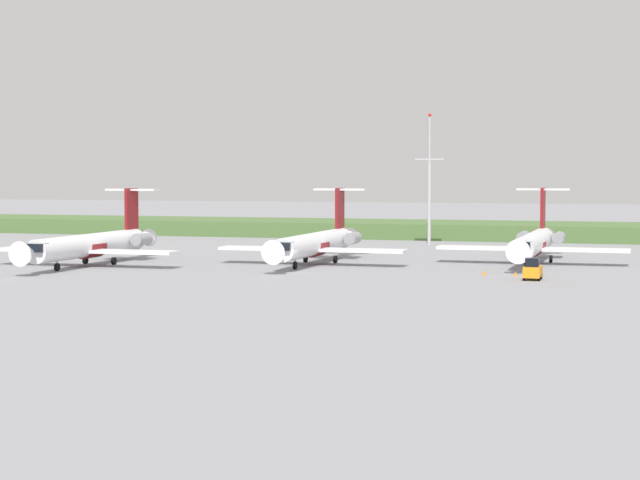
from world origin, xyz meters
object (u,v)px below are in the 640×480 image
Objects in this scene: regional_jet_nearest at (92,244)px; safety_cone_mid_marker at (516,274)px; regional_jet_second at (316,243)px; baggage_tug at (533,270)px; safety_cone_front_marker at (484,273)px; antenna_mast at (429,190)px; regional_jet_third at (534,242)px.

regional_jet_nearest reaches higher than safety_cone_mid_marker.
baggage_tug is at bearing -25.13° from regional_jet_second.
regional_jet_nearest reaches higher than safety_cone_front_marker.
regional_jet_nearest is at bearing -123.00° from antenna_mast.
regional_jet_second reaches higher than safety_cone_front_marker.
baggage_tug is 5.82× the size of safety_cone_mid_marker.
regional_jet_third is (49.66, 18.58, 0.00)m from regional_jet_nearest.
regional_jet_third is 18.18m from safety_cone_front_marker.
antenna_mast is 49.87m from safety_cone_front_marker.
regional_jet_second is 1.56× the size of antenna_mast.
antenna_mast is at bearing 80.58° from regional_jet_second.
safety_cone_front_marker is at bearing 146.75° from baggage_tug.
antenna_mast is (6.24, 37.64, 5.76)m from regional_jet_second.
baggage_tug is at bearing -57.29° from safety_cone_mid_marker.
regional_jet_nearest is 1.56× the size of antenna_mast.
antenna_mast is 6.20× the size of baggage_tug.
regional_jet_second is at bearing 22.00° from regional_jet_nearest.
safety_cone_front_marker is (21.64, -9.11, -2.26)m from regional_jet_second.
baggage_tug is (27.20, -12.76, -1.53)m from regional_jet_second.
safety_cone_front_marker is at bearing -100.70° from regional_jet_third.
safety_cone_front_marker is (-5.57, 3.65, -0.73)m from baggage_tug.
regional_jet_nearest is at bearing -159.48° from regional_jet_third.
regional_jet_second is 30.09m from baggage_tug.
antenna_mast is at bearing 57.00° from regional_jet_nearest.
baggage_tug is at bearing -33.25° from safety_cone_front_marker.
safety_cone_mid_marker is at bearing -5.14° from safety_cone_front_marker.
regional_jet_second is 1.00× the size of regional_jet_third.
antenna_mast is at bearing 112.58° from baggage_tug.
regional_jet_second is at bearing 159.40° from safety_cone_mid_marker.
safety_cone_mid_marker is at bearing 122.71° from baggage_tug.
regional_jet_second is 56.36× the size of safety_cone_mid_marker.
antenna_mast is at bearing 108.23° from safety_cone_front_marker.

